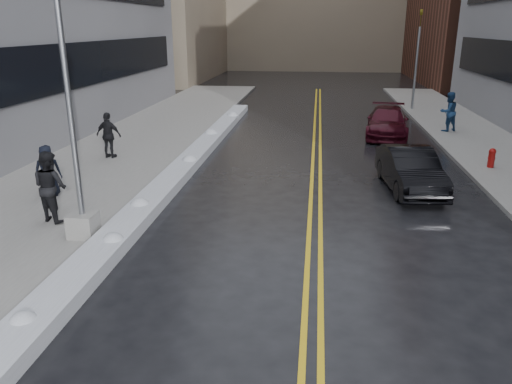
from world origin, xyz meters
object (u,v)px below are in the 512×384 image
(pedestrian_c, at_px, (48,171))
(pedestrian_d, at_px, (109,135))
(pedestrian_east, at_px, (448,112))
(pedestrian_b, at_px, (50,186))
(traffic_signal, at_px, (417,56))
(lamppost, at_px, (74,144))
(car_maroon, at_px, (387,122))
(car_black, at_px, (410,170))
(fire_hydrant, at_px, (492,157))

(pedestrian_c, height_order, pedestrian_d, pedestrian_d)
(pedestrian_east, bearing_deg, pedestrian_b, 19.40)
(traffic_signal, height_order, pedestrian_d, traffic_signal)
(lamppost, xyz_separation_m, car_maroon, (9.21, 13.97, -1.84))
(traffic_signal, distance_m, pedestrian_d, 20.36)
(car_black, bearing_deg, fire_hydrant, 32.34)
(car_black, relative_size, car_maroon, 0.88)
(pedestrian_c, height_order, car_black, pedestrian_c)
(pedestrian_b, bearing_deg, pedestrian_c, -34.28)
(lamppost, height_order, car_maroon, lamppost)
(pedestrian_b, relative_size, car_maroon, 0.40)
(pedestrian_c, bearing_deg, pedestrian_east, -161.29)
(fire_hydrant, height_order, traffic_signal, traffic_signal)
(fire_hydrant, distance_m, traffic_signal, 14.30)
(car_black, bearing_deg, lamppost, -154.86)
(lamppost, xyz_separation_m, pedestrian_d, (-2.46, 7.66, -1.47))
(pedestrian_b, relative_size, pedestrian_east, 0.99)
(pedestrian_c, bearing_deg, car_maroon, -156.86)
(lamppost, height_order, car_black, lamppost)
(pedestrian_d, distance_m, car_black, 11.59)
(fire_hydrant, distance_m, pedestrian_d, 14.78)
(pedestrian_c, xyz_separation_m, car_black, (11.34, 2.41, -0.26))
(pedestrian_b, xyz_separation_m, car_black, (10.17, 4.38, -0.42))
(traffic_signal, distance_m, pedestrian_c, 23.96)
(fire_hydrant, xyz_separation_m, pedestrian_c, (-14.76, -5.09, 0.40))
(traffic_signal, xyz_separation_m, pedestrian_east, (0.48, -7.15, -2.28))
(pedestrian_b, bearing_deg, lamppost, 169.20)
(pedestrian_east, xyz_separation_m, car_black, (-3.40, -9.54, -0.43))
(fire_hydrant, relative_size, traffic_signal, 0.12)
(pedestrian_c, distance_m, pedestrian_east, 18.98)
(fire_hydrant, height_order, pedestrian_b, pedestrian_b)
(pedestrian_b, distance_m, pedestrian_east, 19.44)
(lamppost, height_order, pedestrian_east, lamppost)
(fire_hydrant, relative_size, pedestrian_east, 0.37)
(pedestrian_d, bearing_deg, pedestrian_b, 108.58)
(traffic_signal, height_order, pedestrian_b, traffic_signal)
(traffic_signal, bearing_deg, lamppost, -118.21)
(lamppost, height_order, pedestrian_d, lamppost)
(car_black, distance_m, car_maroon, 8.66)
(pedestrian_b, height_order, pedestrian_east, pedestrian_east)
(fire_hydrant, relative_size, pedestrian_d, 0.40)
(car_maroon, bearing_deg, pedestrian_c, -129.23)
(traffic_signal, relative_size, pedestrian_b, 3.10)
(car_maroon, bearing_deg, pedestrian_d, -144.32)
(lamppost, relative_size, pedestrian_b, 3.94)
(pedestrian_c, relative_size, pedestrian_east, 0.82)
(pedestrian_c, distance_m, car_black, 11.59)
(pedestrian_d, bearing_deg, fire_hydrant, -169.97)
(lamppost, bearing_deg, car_maroon, 56.60)
(pedestrian_b, relative_size, pedestrian_d, 1.06)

